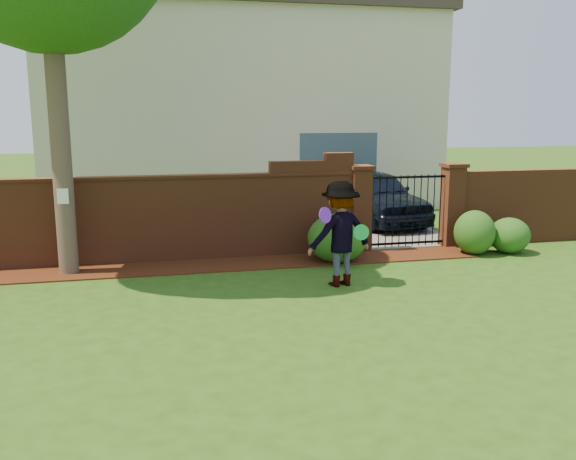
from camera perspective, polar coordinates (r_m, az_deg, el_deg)
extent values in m
cube|color=#264A12|center=(9.22, 0.81, -8.13)|extent=(80.00, 80.00, 0.01)
cube|color=#361709|center=(12.22, -7.29, -3.31)|extent=(11.10, 1.08, 0.03)
cube|color=brown|center=(12.64, -13.11, 0.84)|extent=(8.70, 0.25, 1.70)
cube|color=brown|center=(12.96, 2.20, 5.82)|extent=(1.80, 0.25, 0.30)
cube|color=brown|center=(13.11, 4.75, 6.86)|extent=(0.60, 0.25, 0.16)
cube|color=brown|center=(12.52, -13.28, 4.80)|extent=(8.70, 0.31, 0.06)
cube|color=brown|center=(15.34, 21.66, 2.09)|extent=(4.00, 0.25, 1.70)
cube|color=brown|center=(13.41, 6.71, 1.83)|extent=(0.42, 0.42, 1.80)
cube|color=brown|center=(13.29, 6.80, 5.83)|extent=(0.50, 0.50, 0.08)
cube|color=brown|center=(14.29, 15.05, 2.09)|extent=(0.42, 0.42, 1.80)
cube|color=brown|center=(14.19, 15.24, 5.85)|extent=(0.50, 0.50, 0.08)
cylinder|color=black|center=(13.51, 7.87, 1.66)|extent=(0.02, 0.02, 1.60)
cylinder|color=black|center=(13.57, 8.51, 1.68)|extent=(0.02, 0.02, 1.60)
cylinder|color=black|center=(13.63, 9.14, 1.70)|extent=(0.02, 0.02, 1.60)
cylinder|color=black|center=(13.69, 9.77, 1.73)|extent=(0.02, 0.02, 1.60)
cylinder|color=black|center=(13.76, 10.39, 1.75)|extent=(0.02, 0.02, 1.60)
cylinder|color=black|center=(13.82, 11.01, 1.77)|extent=(0.02, 0.02, 1.60)
cylinder|color=black|center=(13.89, 11.62, 1.79)|extent=(0.02, 0.02, 1.60)
cylinder|color=black|center=(13.96, 12.22, 1.81)|extent=(0.02, 0.02, 1.60)
cylinder|color=black|center=(14.02, 12.82, 1.83)|extent=(0.02, 0.02, 1.60)
cylinder|color=black|center=(14.10, 13.41, 1.84)|extent=(0.02, 0.02, 1.60)
cylinder|color=black|center=(14.17, 14.00, 1.86)|extent=(0.02, 0.02, 1.60)
cube|color=black|center=(13.95, 10.90, -1.19)|extent=(1.78, 0.03, 0.05)
cube|color=black|center=(13.72, 11.12, 4.86)|extent=(1.78, 0.03, 0.05)
cube|color=slate|center=(17.64, 5.65, 1.09)|extent=(3.20, 8.00, 0.01)
cube|color=beige|center=(20.69, -4.52, 10.89)|extent=(12.00, 6.00, 6.00)
cube|color=#384C5B|center=(18.47, 4.68, 5.29)|extent=(2.40, 0.12, 2.40)
cube|color=#3F332D|center=(20.93, -4.66, 19.55)|extent=(12.40, 6.40, 0.30)
imported|color=black|center=(16.82, 8.28, 3.08)|extent=(2.27, 4.51, 1.48)
cylinder|color=#48352C|center=(11.96, -20.80, 12.62)|extent=(0.36, 0.36, 7.00)
cube|color=white|center=(11.86, -20.26, 2.97)|extent=(0.20, 0.01, 0.28)
ellipsoid|color=#164A16|center=(12.41, 4.60, -0.77)|extent=(1.21, 1.21, 0.99)
ellipsoid|color=#164A16|center=(13.64, 16.99, -0.22)|extent=(0.87, 0.87, 0.95)
ellipsoid|color=#164A16|center=(14.04, 19.94, -0.48)|extent=(0.87, 0.87, 0.77)
imported|color=gray|center=(10.65, 4.95, -0.39)|extent=(1.30, 0.90, 1.84)
cylinder|color=purple|center=(10.18, 3.48, 1.39)|extent=(0.28, 0.20, 0.27)
cylinder|color=green|center=(10.54, 6.83, -0.21)|extent=(0.28, 0.11, 0.28)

